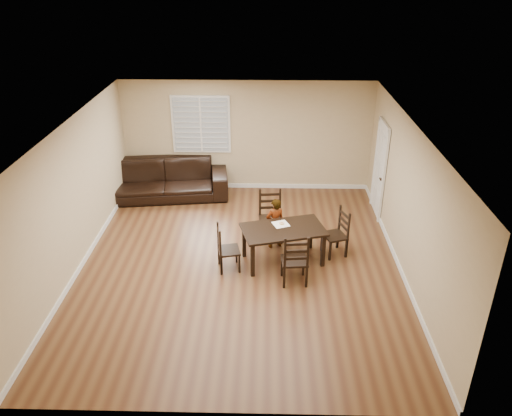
{
  "coord_description": "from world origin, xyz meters",
  "views": [
    {
      "loc": [
        0.49,
        -8.01,
        5.25
      ],
      "look_at": [
        0.29,
        0.37,
        1.0
      ],
      "focal_mm": 35.0,
      "sensor_mm": 36.0,
      "label": 1
    }
  ],
  "objects_px": {
    "chair_near": "(270,216)",
    "donut": "(282,223)",
    "dining_table": "(283,233)",
    "chair_far": "(295,263)",
    "chair_right": "(340,234)",
    "sofa": "(164,179)",
    "chair_left": "(223,250)",
    "child": "(275,223)"
  },
  "relations": [
    {
      "from": "chair_far",
      "to": "donut",
      "type": "xyz_separation_m",
      "value": [
        -0.22,
        0.96,
        0.27
      ]
    },
    {
      "from": "chair_near",
      "to": "chair_right",
      "type": "relative_size",
      "value": 1.11
    },
    {
      "from": "dining_table",
      "to": "chair_far",
      "type": "xyz_separation_m",
      "value": [
        0.2,
        -0.79,
        -0.16
      ]
    },
    {
      "from": "chair_left",
      "to": "sofa",
      "type": "bearing_deg",
      "value": 15.92
    },
    {
      "from": "chair_left",
      "to": "chair_far",
      "type": "bearing_deg",
      "value": -122.59
    },
    {
      "from": "chair_left",
      "to": "donut",
      "type": "relative_size",
      "value": 9.81
    },
    {
      "from": "chair_near",
      "to": "chair_left",
      "type": "bearing_deg",
      "value": -130.95
    },
    {
      "from": "chair_far",
      "to": "chair_left",
      "type": "distance_m",
      "value": 1.4
    },
    {
      "from": "chair_far",
      "to": "dining_table",
      "type": "bearing_deg",
      "value": -81.08
    },
    {
      "from": "chair_right",
      "to": "child",
      "type": "bearing_deg",
      "value": -119.41
    },
    {
      "from": "chair_near",
      "to": "sofa",
      "type": "height_order",
      "value": "chair_near"
    },
    {
      "from": "chair_near",
      "to": "donut",
      "type": "xyz_separation_m",
      "value": [
        0.21,
        -0.78,
        0.25
      ]
    },
    {
      "from": "chair_right",
      "to": "donut",
      "type": "bearing_deg",
      "value": -102.45
    },
    {
      "from": "dining_table",
      "to": "chair_right",
      "type": "distance_m",
      "value": 1.17
    },
    {
      "from": "chair_left",
      "to": "child",
      "type": "height_order",
      "value": "child"
    },
    {
      "from": "chair_left",
      "to": "donut",
      "type": "height_order",
      "value": "chair_left"
    },
    {
      "from": "chair_near",
      "to": "sofa",
      "type": "distance_m",
      "value": 3.17
    },
    {
      "from": "sofa",
      "to": "chair_far",
      "type": "bearing_deg",
      "value": -57.9
    },
    {
      "from": "dining_table",
      "to": "chair_right",
      "type": "height_order",
      "value": "chair_right"
    },
    {
      "from": "chair_far",
      "to": "child",
      "type": "distance_m",
      "value": 1.36
    },
    {
      "from": "dining_table",
      "to": "chair_left",
      "type": "distance_m",
      "value": 1.17
    },
    {
      "from": "chair_right",
      "to": "child",
      "type": "distance_m",
      "value": 1.28
    },
    {
      "from": "dining_table",
      "to": "donut",
      "type": "xyz_separation_m",
      "value": [
        -0.03,
        0.17,
        0.11
      ]
    },
    {
      "from": "chair_left",
      "to": "chair_right",
      "type": "relative_size",
      "value": 0.96
    },
    {
      "from": "chair_far",
      "to": "chair_right",
      "type": "bearing_deg",
      "value": -134.68
    },
    {
      "from": "chair_near",
      "to": "chair_far",
      "type": "relative_size",
      "value": 1.04
    },
    {
      "from": "child",
      "to": "sofa",
      "type": "xyz_separation_m",
      "value": [
        -2.64,
        2.31,
        -0.09
      ]
    },
    {
      "from": "child",
      "to": "sofa",
      "type": "distance_m",
      "value": 3.51
    },
    {
      "from": "dining_table",
      "to": "chair_near",
      "type": "xyz_separation_m",
      "value": [
        -0.24,
        0.95,
        -0.14
      ]
    },
    {
      "from": "chair_right",
      "to": "donut",
      "type": "distance_m",
      "value": 1.19
    },
    {
      "from": "chair_near",
      "to": "chair_far",
      "type": "bearing_deg",
      "value": -81.98
    },
    {
      "from": "chair_left",
      "to": "sofa",
      "type": "distance_m",
      "value": 3.56
    },
    {
      "from": "dining_table",
      "to": "chair_far",
      "type": "distance_m",
      "value": 0.83
    },
    {
      "from": "dining_table",
      "to": "chair_left",
      "type": "bearing_deg",
      "value": 179.68
    },
    {
      "from": "child",
      "to": "dining_table",
      "type": "bearing_deg",
      "value": 82.42
    },
    {
      "from": "child",
      "to": "sofa",
      "type": "relative_size",
      "value": 0.35
    },
    {
      "from": "chair_right",
      "to": "sofa",
      "type": "distance_m",
      "value": 4.65
    },
    {
      "from": "dining_table",
      "to": "donut",
      "type": "bearing_deg",
      "value": 83.66
    },
    {
      "from": "dining_table",
      "to": "chair_far",
      "type": "bearing_deg",
      "value": -91.57
    },
    {
      "from": "dining_table",
      "to": "chair_near",
      "type": "relative_size",
      "value": 1.6
    },
    {
      "from": "chair_near",
      "to": "chair_right",
      "type": "xyz_separation_m",
      "value": [
        1.36,
        -0.63,
        -0.05
      ]
    },
    {
      "from": "donut",
      "to": "sofa",
      "type": "bearing_deg",
      "value": 135.96
    }
  ]
}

